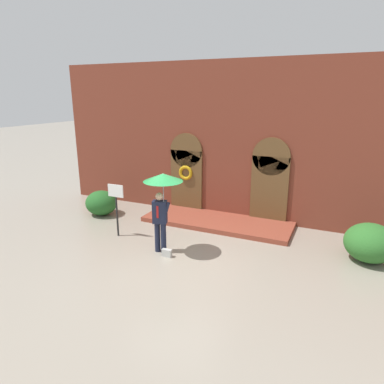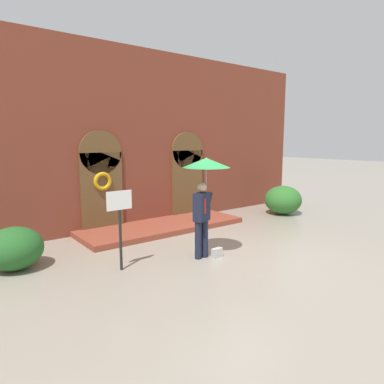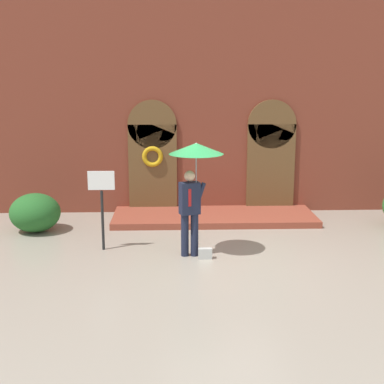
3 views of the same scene
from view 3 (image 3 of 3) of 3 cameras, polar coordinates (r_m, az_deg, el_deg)
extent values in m
plane|color=gray|center=(11.01, 3.56, -7.21)|extent=(80.00, 80.00, 0.00)
cube|color=brown|center=(14.59, 2.11, 8.90)|extent=(14.00, 0.50, 5.60)
cube|color=brown|center=(14.46, -4.20, 2.46)|extent=(1.30, 0.08, 2.40)
cylinder|color=brown|center=(14.30, -4.28, 7.20)|extent=(1.30, 0.08, 1.30)
cube|color=brown|center=(14.69, 8.38, 2.51)|extent=(1.30, 0.08, 2.40)
cylinder|color=brown|center=(14.53, 8.53, 7.18)|extent=(1.30, 0.08, 1.30)
torus|color=#C69314|center=(14.33, -4.24, 3.78)|extent=(0.56, 0.12, 0.56)
cube|color=brown|center=(13.89, 2.36, -2.67)|extent=(5.20, 1.80, 0.16)
cylinder|color=#191E33|center=(11.09, -0.77, -4.60)|extent=(0.16, 0.16, 0.90)
cylinder|color=#191E33|center=(11.09, 0.27, -4.59)|extent=(0.16, 0.16, 0.90)
cube|color=#191E33|center=(10.88, -0.25, -0.67)|extent=(0.46, 0.35, 0.66)
cube|color=#A51919|center=(10.75, -0.23, -0.62)|extent=(0.06, 0.03, 0.36)
sphere|color=tan|center=(10.79, -0.26, 1.71)|extent=(0.22, 0.22, 0.22)
cylinder|color=#191E33|center=(10.87, 0.91, -0.15)|extent=(0.22, 0.09, 0.46)
cylinder|color=gray|center=(10.80, 0.45, 1.51)|extent=(0.02, 0.02, 0.98)
cone|color=#1E7538|center=(10.70, 0.45, 4.66)|extent=(1.10, 1.10, 0.22)
cone|color=white|center=(10.70, 0.45, 4.74)|extent=(0.60, 0.61, 0.20)
cube|color=#B7B7B2|center=(11.02, 1.41, -6.57)|extent=(0.28, 0.12, 0.22)
cylinder|color=black|center=(11.57, -9.51, -3.01)|extent=(0.06, 0.06, 1.30)
cube|color=white|center=(11.37, -9.67, 1.22)|extent=(0.56, 0.03, 0.40)
ellipsoid|color=#235B23|center=(13.32, -16.40, -2.13)|extent=(1.20, 1.14, 0.93)
camera|label=1|loc=(5.65, 61.82, 13.60)|focal=32.00mm
camera|label=2|loc=(6.56, -46.67, 0.44)|focal=32.00mm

